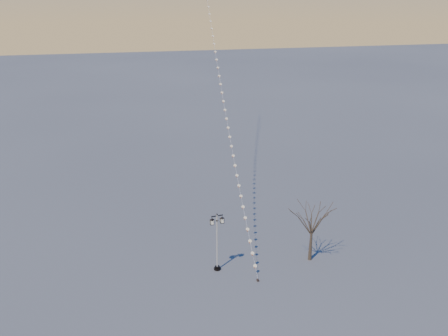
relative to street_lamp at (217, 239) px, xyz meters
name	(u,v)px	position (x,y,z in m)	size (l,w,h in m)	color
ground	(234,273)	(1.12, -0.75, -2.59)	(300.00, 300.00, 0.00)	#525353
street_lamp	(217,239)	(0.00, 0.00, 0.00)	(1.18, 0.52, 4.68)	black
bare_tree	(312,223)	(7.40, -0.32, 0.59)	(2.76, 2.76, 4.57)	#423526
kite_train	(221,67)	(4.32, 16.91, 10.11)	(4.21, 38.91, 25.65)	black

